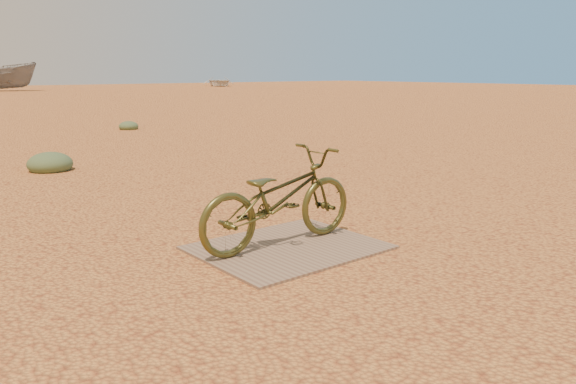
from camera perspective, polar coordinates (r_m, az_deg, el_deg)
ground at (r=5.25m, az=1.60°, el=-4.72°), size 120.00×120.00×0.00m
plywood_board at (r=4.94m, az=-0.00°, el=-5.65°), size 1.53×1.23×0.02m
bicycle at (r=4.87m, az=-0.94°, el=-0.62°), size 1.62×0.57×0.85m
boat_far_right at (r=57.40m, az=-7.02°, el=11.09°), size 5.05×5.53×0.94m
kale_a at (r=9.54m, az=-22.97°, el=2.03°), size 0.68×0.68×0.38m
kale_b at (r=15.59m, az=-15.88°, el=6.14°), size 0.51×0.51×0.28m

